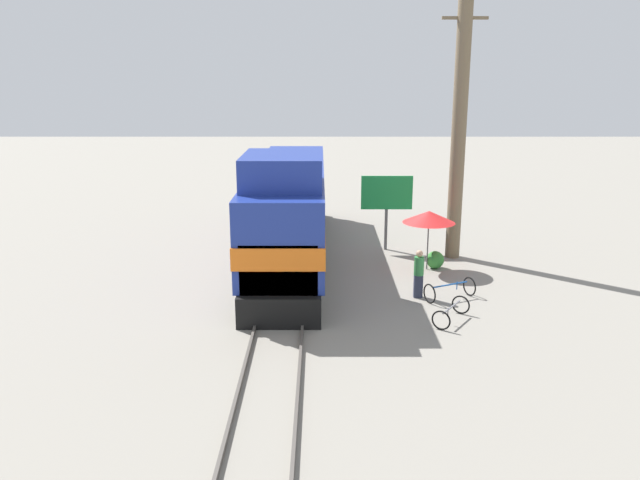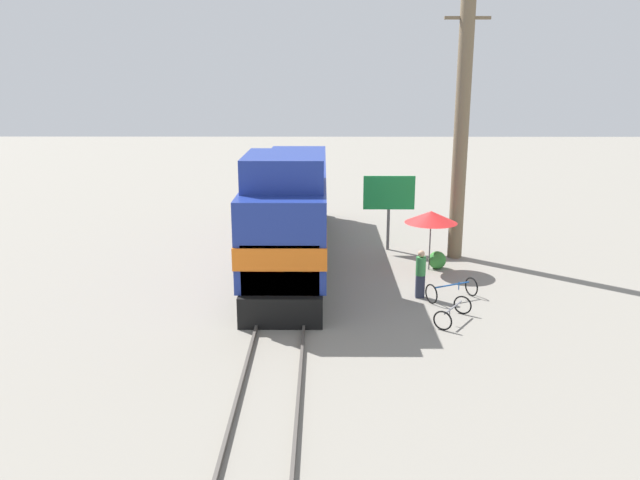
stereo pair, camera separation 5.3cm
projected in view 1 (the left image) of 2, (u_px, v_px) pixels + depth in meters
ground_plane at (288, 283)px, 23.06m from camera, size 120.00×120.00×0.00m
rail_near at (268, 281)px, 23.05m from camera, size 0.08×35.87×0.15m
rail_far at (307, 281)px, 23.04m from camera, size 0.08×35.87×0.15m
locomotive at (291, 210)px, 25.73m from camera, size 2.84×16.43×4.91m
utility_pole at (461, 126)px, 25.11m from camera, size 1.80×0.59×10.93m
vendor_umbrella at (431, 217)px, 24.22m from camera, size 2.05×2.05×2.37m
billboard_sign at (388, 196)px, 27.05m from camera, size 2.23×0.12×3.28m
shrub_cluster at (437, 260)px, 24.79m from camera, size 0.70×0.70×0.70m
person_bystander at (420, 272)px, 21.37m from camera, size 0.34×0.34×1.69m
bicycle at (452, 290)px, 21.30m from camera, size 1.86×1.38×0.67m
bicycle_spare at (453, 312)px, 19.35m from camera, size 1.42×1.71×0.61m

